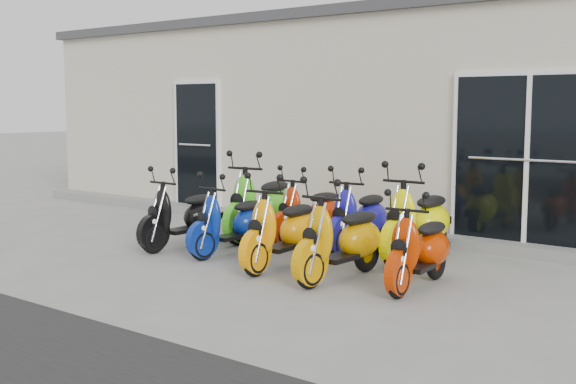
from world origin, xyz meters
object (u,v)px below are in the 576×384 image
at_px(scooter_front_red, 420,238).
at_px(scooter_back_red, 309,204).
at_px(scooter_back_green, 261,194).
at_px(scooter_front_black, 183,206).
at_px(scooter_front_orange_b, 341,228).
at_px(scooter_back_yellow, 418,210).
at_px(scooter_front_orange_a, 282,219).
at_px(scooter_back_blue, 359,208).
at_px(scooter_front_blue, 232,213).

xyz_separation_m(scooter_front_red, scooter_back_red, (-2.35, 1.31, 0.02)).
distance_m(scooter_back_green, scooter_back_red, 0.76).
xyz_separation_m(scooter_front_black, scooter_back_red, (1.13, 1.28, -0.01)).
xyz_separation_m(scooter_front_orange_b, scooter_back_green, (-2.25, 1.37, 0.06)).
distance_m(scooter_front_black, scooter_back_yellow, 3.06).
distance_m(scooter_front_orange_a, scooter_back_blue, 1.40).
distance_m(scooter_back_blue, scooter_back_yellow, 0.88).
distance_m(scooter_front_red, scooter_back_blue, 1.99).
distance_m(scooter_front_orange_b, scooter_back_blue, 1.61).
height_order(scooter_front_red, scooter_back_red, scooter_back_red).
bearing_deg(scooter_front_red, scooter_back_yellow, 114.78).
relative_size(scooter_front_red, scooter_back_green, 0.83).
height_order(scooter_front_red, scooter_back_yellow, scooter_back_yellow).
relative_size(scooter_front_red, scooter_back_blue, 0.93).
relative_size(scooter_front_blue, scooter_back_yellow, 0.87).
distance_m(scooter_front_orange_a, scooter_front_red, 1.71).
relative_size(scooter_back_green, scooter_back_red, 1.17).
height_order(scooter_front_red, scooter_back_green, scooter_back_green).
bearing_deg(scooter_front_orange_a, scooter_front_blue, 163.58).
bearing_deg(scooter_front_blue, scooter_front_orange_b, -3.36).
bearing_deg(scooter_back_yellow, scooter_front_red, -62.03).
distance_m(scooter_front_black, scooter_back_red, 1.70).
bearing_deg(scooter_back_blue, scooter_back_red, 174.27).
distance_m(scooter_front_black, scooter_front_orange_b, 2.64).
bearing_deg(scooter_front_blue, scooter_back_blue, 51.51).
bearing_deg(scooter_front_orange_a, scooter_front_red, -0.37).
bearing_deg(scooter_back_green, scooter_front_blue, -74.75).
bearing_deg(scooter_front_black, scooter_front_orange_a, -2.76).
relative_size(scooter_front_black, scooter_front_orange_b, 0.97).
height_order(scooter_back_red, scooter_back_yellow, scooter_back_yellow).
xyz_separation_m(scooter_back_red, scooter_back_blue, (0.82, -0.03, 0.02)).
bearing_deg(scooter_back_yellow, scooter_back_red, 176.39).
bearing_deg(scooter_back_red, scooter_back_yellow, 1.36).
distance_m(scooter_front_black, scooter_front_orange_a, 1.78).
bearing_deg(scooter_back_yellow, scooter_back_green, -179.71).
bearing_deg(scooter_front_orange_a, scooter_back_green, 133.00).
distance_m(scooter_front_orange_b, scooter_front_red, 0.86).
xyz_separation_m(scooter_front_black, scooter_front_red, (3.48, -0.03, -0.02)).
distance_m(scooter_front_blue, scooter_back_yellow, 2.30).
bearing_deg(scooter_back_red, scooter_front_black, -126.78).
distance_m(scooter_front_blue, scooter_front_orange_a, 0.98).
bearing_deg(scooter_front_red, scooter_front_orange_b, -171.41).
bearing_deg(scooter_back_green, scooter_front_red, -27.49).
bearing_deg(scooter_front_orange_b, scooter_front_orange_a, 178.55).
height_order(scooter_front_blue, scooter_front_red, scooter_front_blue).
relative_size(scooter_front_black, scooter_back_green, 0.87).
distance_m(scooter_front_blue, scooter_back_red, 1.25).
xyz_separation_m(scooter_front_black, scooter_back_green, (0.38, 1.15, 0.08)).
xyz_separation_m(scooter_front_black, scooter_front_orange_a, (1.77, -0.15, 0.02)).
height_order(scooter_front_orange_a, scooter_back_green, scooter_back_green).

